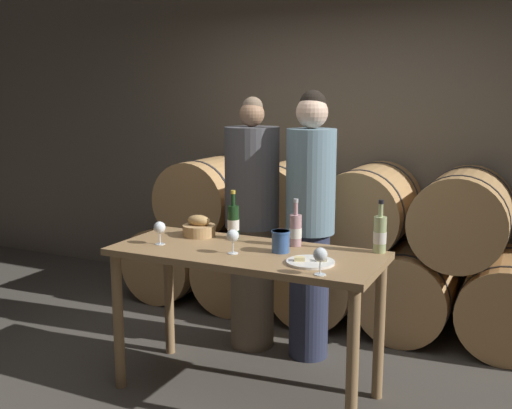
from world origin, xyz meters
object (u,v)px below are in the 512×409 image
wine_bottle_white (380,234)px  bread_basket (199,228)px  tasting_table (246,272)px  cheese_plate (310,262)px  wine_glass_left (233,236)px  wine_bottle_red (233,222)px  wine_glass_center (320,255)px  blue_crock (281,241)px  person_left (252,224)px  person_right (310,223)px  wine_glass_far_left (160,228)px  wine_bottle_rose (296,230)px

wine_bottle_white → bread_basket: wine_bottle_white is taller
tasting_table → cheese_plate: cheese_plate is taller
tasting_table → wine_glass_left: (-0.04, -0.10, 0.23)m
wine_bottle_red → wine_glass_center: size_ratio=2.17×
tasting_table → wine_glass_left: bearing=-110.7°
wine_bottle_red → bread_basket: 0.24m
wine_bottle_red → blue_crock: bearing=-24.3°
wine_bottle_white → wine_glass_left: bearing=-152.7°
person_left → tasting_table: bearing=-67.0°
person_right → cheese_plate: size_ratio=6.91×
cheese_plate → wine_glass_far_left: wine_glass_far_left is taller
bread_basket → cheese_plate: bearing=-18.7°
wine_glass_center → wine_bottle_white: bearing=73.8°
person_right → wine_glass_left: size_ratio=12.81×
wine_bottle_red → tasting_table: bearing=-48.4°
tasting_table → wine_glass_far_left: 0.59m
wine_bottle_white → bread_basket: size_ratio=1.46×
wine_glass_left → wine_bottle_white: bearing=27.3°
wine_glass_far_left → wine_glass_left: size_ratio=1.00×
wine_bottle_white → wine_bottle_rose: wine_bottle_white is taller
bread_basket → blue_crock: bearing=-13.2°
blue_crock → wine_glass_center: (0.35, -0.32, 0.03)m
bread_basket → cheese_plate: (0.87, -0.29, -0.04)m
person_right → wine_glass_center: size_ratio=12.81×
person_left → wine_bottle_rose: bearing=-40.9°
wine_bottle_white → wine_bottle_red: bearing=-176.3°
wine_bottle_white → wine_glass_center: bearing=-106.2°
blue_crock → wine_glass_left: bearing=-148.3°
wine_glass_far_left → tasting_table: bearing=10.3°
wine_bottle_rose → wine_glass_far_left: size_ratio=2.02×
blue_crock → person_right: bearing=94.2°
wine_bottle_white → wine_glass_left: size_ratio=2.17×
blue_crock → cheese_plate: blue_crock is taller
wine_bottle_red → wine_glass_center: bearing=-33.6°
wine_bottle_white → wine_glass_far_left: 1.31m
wine_bottle_white → wine_glass_far_left: wine_bottle_white is taller
tasting_table → wine_glass_left: wine_glass_left is taller
tasting_table → wine_glass_center: size_ratio=11.20×
tasting_table → wine_bottle_rose: size_ratio=5.54×
wine_glass_far_left → wine_glass_center: (1.09, -0.17, 0.00)m
person_right → wine_glass_left: 0.78m
tasting_table → person_left: bearing=113.0°
wine_bottle_white → cheese_plate: bearing=-125.7°
wine_glass_far_left → cheese_plate: bearing=0.0°
wine_bottle_white → blue_crock: 0.57m
wine_bottle_rose → wine_glass_left: bearing=-128.7°
person_left → wine_bottle_rose: (0.50, -0.43, 0.09)m
wine_glass_far_left → wine_glass_left: bearing=0.0°
person_left → wine_bottle_red: bearing=-80.2°
wine_bottle_white → wine_glass_far_left: (-1.25, -0.39, -0.01)m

